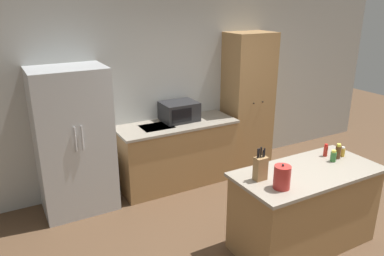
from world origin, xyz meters
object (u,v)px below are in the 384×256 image
(refrigerator, at_px, (74,141))
(knife_block, at_px, (260,168))
(spice_bottle_tall_dark, at_px, (326,150))
(spice_bottle_short_red, at_px, (338,152))
(pantry_cabinet, at_px, (248,101))
(kettle, at_px, (282,177))
(spice_bottle_green_herb, at_px, (333,156))
(microwave, at_px, (179,111))
(spice_bottle_amber_oil, at_px, (343,152))

(refrigerator, xyz_separation_m, knife_block, (1.41, -1.90, 0.10))
(knife_block, bearing_deg, spice_bottle_tall_dark, 5.82)
(refrigerator, xyz_separation_m, spice_bottle_short_red, (2.51, -1.91, 0.06))
(refrigerator, height_order, pantry_cabinet, pantry_cabinet)
(knife_block, xyz_separation_m, kettle, (0.07, -0.24, -0.01))
(spice_bottle_green_herb, xyz_separation_m, kettle, (-0.92, -0.20, 0.05))
(refrigerator, height_order, spice_bottle_tall_dark, refrigerator)
(microwave, distance_m, spice_bottle_green_herb, 2.23)
(pantry_cabinet, relative_size, spice_bottle_green_herb, 16.02)
(spice_bottle_tall_dark, bearing_deg, refrigerator, 143.60)
(spice_bottle_tall_dark, xyz_separation_m, kettle, (-0.96, -0.34, 0.05))
(spice_bottle_tall_dark, relative_size, spice_bottle_short_red, 0.84)
(refrigerator, height_order, knife_block, refrigerator)
(knife_block, height_order, spice_bottle_green_herb, knife_block)
(microwave, relative_size, spice_bottle_amber_oil, 4.43)
(spice_bottle_green_herb, height_order, kettle, kettle)
(pantry_cabinet, distance_m, spice_bottle_short_red, 2.00)
(spice_bottle_amber_oil, distance_m, kettle, 1.16)
(refrigerator, height_order, spice_bottle_short_red, refrigerator)
(refrigerator, height_order, microwave, refrigerator)
(spice_bottle_amber_oil, bearing_deg, pantry_cabinet, 86.35)
(microwave, bearing_deg, kettle, -91.35)
(refrigerator, relative_size, spice_bottle_green_herb, 13.90)
(refrigerator, relative_size, spice_bottle_tall_dark, 12.69)
(spice_bottle_tall_dark, relative_size, kettle, 0.58)
(pantry_cabinet, xyz_separation_m, spice_bottle_green_herb, (-0.33, -2.02, -0.10))
(pantry_cabinet, distance_m, spice_bottle_amber_oil, 1.98)
(spice_bottle_amber_oil, bearing_deg, spice_bottle_tall_dark, 148.78)
(spice_bottle_green_herb, distance_m, kettle, 0.94)
(refrigerator, relative_size, kettle, 7.34)
(spice_bottle_tall_dark, bearing_deg, spice_bottle_green_herb, -105.45)
(microwave, bearing_deg, spice_bottle_amber_oil, -61.72)
(spice_bottle_short_red, relative_size, spice_bottle_amber_oil, 1.53)
(microwave, relative_size, spice_bottle_tall_dark, 3.47)
(spice_bottle_tall_dark, bearing_deg, kettle, -160.33)
(spice_bottle_amber_oil, distance_m, spice_bottle_green_herb, 0.21)
(microwave, relative_size, spice_bottle_green_herb, 3.80)
(refrigerator, distance_m, spice_bottle_tall_dark, 3.03)
(refrigerator, distance_m, spice_bottle_amber_oil, 3.22)
(refrigerator, xyz_separation_m, spice_bottle_tall_dark, (2.44, -1.80, 0.04))
(spice_bottle_short_red, xyz_separation_m, kettle, (-1.03, -0.23, 0.03))
(pantry_cabinet, height_order, kettle, pantry_cabinet)
(knife_block, xyz_separation_m, spice_bottle_green_herb, (0.99, -0.04, -0.07))
(knife_block, distance_m, spice_bottle_amber_oil, 1.20)
(spice_bottle_tall_dark, bearing_deg, microwave, 115.58)
(knife_block, relative_size, spice_bottle_green_herb, 2.60)
(pantry_cabinet, distance_m, spice_bottle_green_herb, 2.05)
(spice_bottle_tall_dark, relative_size, spice_bottle_amber_oil, 1.28)
(refrigerator, distance_m, kettle, 2.60)
(spice_bottle_green_herb, bearing_deg, spice_bottle_short_red, 17.15)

